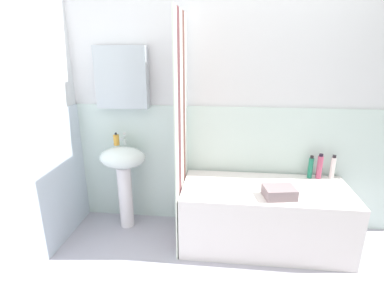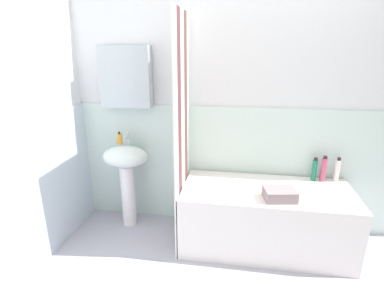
% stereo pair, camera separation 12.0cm
% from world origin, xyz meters
% --- Properties ---
extents(wall_back_tiled, '(3.60, 0.18, 2.40)m').
position_xyz_m(wall_back_tiled, '(-0.06, 1.26, 1.14)').
color(wall_back_tiled, silver).
rests_on(wall_back_tiled, ground_plane).
extents(wall_left_tiled, '(0.07, 1.81, 2.40)m').
position_xyz_m(wall_left_tiled, '(-1.57, 0.34, 1.12)').
color(wall_left_tiled, silver).
rests_on(wall_left_tiled, ground_plane).
extents(sink, '(0.44, 0.34, 0.83)m').
position_xyz_m(sink, '(-1.04, 1.03, 0.61)').
color(sink, white).
rests_on(sink, ground_plane).
extents(faucet, '(0.03, 0.12, 0.12)m').
position_xyz_m(faucet, '(-1.04, 1.11, 0.89)').
color(faucet, silver).
rests_on(faucet, sink).
extents(soap_dispenser, '(0.05, 0.05, 0.13)m').
position_xyz_m(soap_dispenser, '(-1.11, 1.10, 0.89)').
color(soap_dispenser, gold).
rests_on(soap_dispenser, sink).
extents(bathtub, '(1.46, 0.68, 0.56)m').
position_xyz_m(bathtub, '(0.30, 0.88, 0.28)').
color(bathtub, white).
rests_on(bathtub, ground_plane).
extents(shower_curtain, '(0.01, 0.68, 2.00)m').
position_xyz_m(shower_curtain, '(-0.45, 0.88, 1.00)').
color(shower_curtain, white).
rests_on(shower_curtain, ground_plane).
extents(conditioner_bottle, '(0.04, 0.04, 0.23)m').
position_xyz_m(conditioner_bottle, '(0.93, 1.16, 0.67)').
color(conditioner_bottle, white).
rests_on(conditioner_bottle, bathtub).
extents(lotion_bottle, '(0.05, 0.05, 0.24)m').
position_xyz_m(lotion_bottle, '(0.81, 1.15, 0.67)').
color(lotion_bottle, '#C04B6D').
rests_on(lotion_bottle, bathtub).
extents(shampoo_bottle, '(0.04, 0.04, 0.22)m').
position_xyz_m(shampoo_bottle, '(0.73, 1.15, 0.66)').
color(shampoo_bottle, '#1E775A').
rests_on(shampoo_bottle, bathtub).
extents(towel_folded, '(0.28, 0.23, 0.09)m').
position_xyz_m(towel_folded, '(0.38, 0.71, 0.60)').
color(towel_folded, gray).
rests_on(towel_folded, bathtub).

